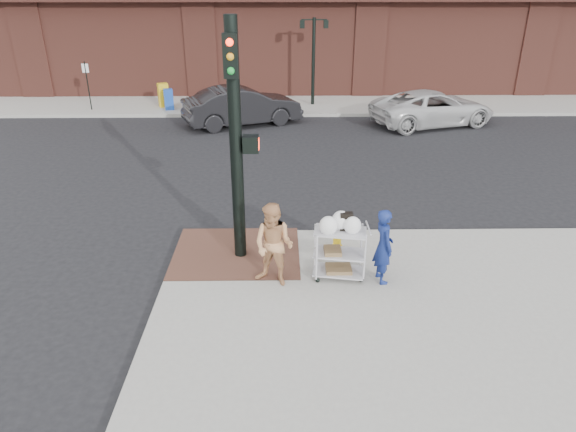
{
  "coord_description": "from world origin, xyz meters",
  "views": [
    {
      "loc": [
        0.4,
        -9.23,
        5.72
      ],
      "look_at": [
        0.55,
        0.45,
        1.25
      ],
      "focal_mm": 32.0,
      "sensor_mm": 36.0,
      "label": 1
    }
  ],
  "objects_px": {
    "pedestrian_tan": "(274,245)",
    "minivan_white": "(433,108)",
    "lamp_post": "(314,52)",
    "woman_blue": "(384,246)",
    "traffic_signal_pole": "(237,138)",
    "sedan_dark": "(242,106)",
    "fire_hydrant": "(337,233)",
    "utility_cart": "(339,249)"
  },
  "relations": [
    {
      "from": "lamp_post",
      "to": "traffic_signal_pole",
      "type": "bearing_deg",
      "value": -99.24
    },
    {
      "from": "fire_hydrant",
      "to": "sedan_dark",
      "type": "bearing_deg",
      "value": 103.97
    },
    {
      "from": "lamp_post",
      "to": "traffic_signal_pole",
      "type": "height_order",
      "value": "traffic_signal_pole"
    },
    {
      "from": "pedestrian_tan",
      "to": "utility_cart",
      "type": "xyz_separation_m",
      "value": [
        1.32,
        0.22,
        -0.21
      ]
    },
    {
      "from": "sedan_dark",
      "to": "minivan_white",
      "type": "xyz_separation_m",
      "value": [
        8.14,
        -0.13,
        -0.08
      ]
    },
    {
      "from": "traffic_signal_pole",
      "to": "minivan_white",
      "type": "xyz_separation_m",
      "value": [
        7.41,
        11.72,
        -2.1
      ]
    },
    {
      "from": "woman_blue",
      "to": "utility_cart",
      "type": "distance_m",
      "value": 0.88
    },
    {
      "from": "lamp_post",
      "to": "woman_blue",
      "type": "relative_size",
      "value": 2.55
    },
    {
      "from": "woman_blue",
      "to": "sedan_dark",
      "type": "relative_size",
      "value": 0.31
    },
    {
      "from": "utility_cart",
      "to": "fire_hydrant",
      "type": "relative_size",
      "value": 1.84
    },
    {
      "from": "fire_hydrant",
      "to": "pedestrian_tan",
      "type": "bearing_deg",
      "value": -134.82
    },
    {
      "from": "traffic_signal_pole",
      "to": "fire_hydrant",
      "type": "height_order",
      "value": "traffic_signal_pole"
    },
    {
      "from": "traffic_signal_pole",
      "to": "lamp_post",
      "type": "bearing_deg",
      "value": 80.76
    },
    {
      "from": "fire_hydrant",
      "to": "utility_cart",
      "type": "bearing_deg",
      "value": -94.43
    },
    {
      "from": "pedestrian_tan",
      "to": "minivan_white",
      "type": "xyz_separation_m",
      "value": [
        6.67,
        12.87,
        -0.27
      ]
    },
    {
      "from": "sedan_dark",
      "to": "fire_hydrant",
      "type": "bearing_deg",
      "value": 171.59
    },
    {
      "from": "utility_cart",
      "to": "fire_hydrant",
      "type": "xyz_separation_m",
      "value": [
        0.09,
        1.2,
        -0.25
      ]
    },
    {
      "from": "minivan_white",
      "to": "fire_hydrant",
      "type": "relative_size",
      "value": 6.85
    },
    {
      "from": "traffic_signal_pole",
      "to": "pedestrian_tan",
      "type": "bearing_deg",
      "value": -57.46
    },
    {
      "from": "pedestrian_tan",
      "to": "minivan_white",
      "type": "height_order",
      "value": "pedestrian_tan"
    },
    {
      "from": "traffic_signal_pole",
      "to": "sedan_dark",
      "type": "xyz_separation_m",
      "value": [
        -0.73,
        11.85,
        -2.01
      ]
    },
    {
      "from": "sedan_dark",
      "to": "minivan_white",
      "type": "distance_m",
      "value": 8.14
    },
    {
      "from": "traffic_signal_pole",
      "to": "minivan_white",
      "type": "height_order",
      "value": "traffic_signal_pole"
    },
    {
      "from": "woman_blue",
      "to": "fire_hydrant",
      "type": "xyz_separation_m",
      "value": [
        -0.76,
        1.35,
        -0.39
      ]
    },
    {
      "from": "lamp_post",
      "to": "woman_blue",
      "type": "bearing_deg",
      "value": -88.5
    },
    {
      "from": "minivan_white",
      "to": "sedan_dark",
      "type": "bearing_deg",
      "value": 71.82
    },
    {
      "from": "woman_blue",
      "to": "sedan_dark",
      "type": "height_order",
      "value": "woman_blue"
    },
    {
      "from": "traffic_signal_pole",
      "to": "utility_cart",
      "type": "height_order",
      "value": "traffic_signal_pole"
    },
    {
      "from": "lamp_post",
      "to": "traffic_signal_pole",
      "type": "xyz_separation_m",
      "value": [
        -2.48,
        -15.23,
        0.21
      ]
    },
    {
      "from": "traffic_signal_pole",
      "to": "woman_blue",
      "type": "height_order",
      "value": "traffic_signal_pole"
    },
    {
      "from": "traffic_signal_pole",
      "to": "minivan_white",
      "type": "relative_size",
      "value": 0.94
    },
    {
      "from": "lamp_post",
      "to": "woman_blue",
      "type": "xyz_separation_m",
      "value": [
        0.43,
        -16.31,
        -1.69
      ]
    },
    {
      "from": "traffic_signal_pole",
      "to": "utility_cart",
      "type": "distance_m",
      "value": 3.04
    },
    {
      "from": "pedestrian_tan",
      "to": "sedan_dark",
      "type": "xyz_separation_m",
      "value": [
        -1.47,
        13.0,
        -0.19
      ]
    },
    {
      "from": "woman_blue",
      "to": "pedestrian_tan",
      "type": "distance_m",
      "value": 2.17
    },
    {
      "from": "pedestrian_tan",
      "to": "traffic_signal_pole",
      "type": "bearing_deg",
      "value": 147.35
    },
    {
      "from": "woman_blue",
      "to": "utility_cart",
      "type": "relative_size",
      "value": 1.1
    },
    {
      "from": "lamp_post",
      "to": "minivan_white",
      "type": "xyz_separation_m",
      "value": [
        4.93,
        -3.51,
        -1.88
      ]
    },
    {
      "from": "lamp_post",
      "to": "woman_blue",
      "type": "height_order",
      "value": "lamp_post"
    },
    {
      "from": "pedestrian_tan",
      "to": "fire_hydrant",
      "type": "distance_m",
      "value": 2.06
    },
    {
      "from": "lamp_post",
      "to": "minivan_white",
      "type": "bearing_deg",
      "value": -35.44
    },
    {
      "from": "traffic_signal_pole",
      "to": "sedan_dark",
      "type": "bearing_deg",
      "value": 93.55
    }
  ]
}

